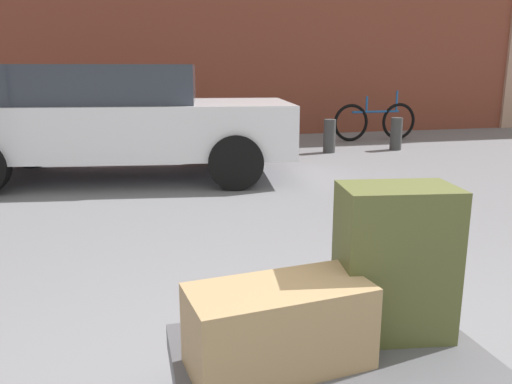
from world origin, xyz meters
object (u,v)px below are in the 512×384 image
(luggage_cart, at_px, (336,379))
(parked_car, at_px, (115,118))
(duffel_bag_tan_front_left, at_px, (279,326))
(suitcase_olive_center, at_px, (395,261))
(bollard_kerb_mid, at_px, (396,134))
(bollard_kerb_near, at_px, (329,136))
(bicycle_leaning, at_px, (375,121))

(luggage_cart, bearing_deg, parked_car, 99.05)
(luggage_cart, bearing_deg, duffel_bag_tan_front_left, 170.27)
(suitcase_olive_center, xyz_separation_m, bollard_kerb_mid, (3.53, 6.34, -0.36))
(bollard_kerb_mid, bearing_deg, bollard_kerb_near, 180.00)
(luggage_cart, distance_m, duffel_bag_tan_front_left, 0.31)
(luggage_cart, distance_m, bollard_kerb_mid, 7.54)
(suitcase_olive_center, bearing_deg, parked_car, 111.11)
(suitcase_olive_center, height_order, bicycle_leaning, bicycle_leaning)
(parked_car, xyz_separation_m, bollard_kerb_mid, (4.66, 1.24, -0.48))
(bollard_kerb_mid, bearing_deg, bicycle_leaning, 79.97)
(suitcase_olive_center, bearing_deg, bollard_kerb_mid, 69.47)
(suitcase_olive_center, distance_m, bicycle_leaning, 8.45)
(parked_car, xyz_separation_m, bollard_kerb_near, (3.43, 1.24, -0.48))
(suitcase_olive_center, bearing_deg, luggage_cart, -143.49)
(duffel_bag_tan_front_left, bearing_deg, parked_car, 89.94)
(bicycle_leaning, relative_size, bollard_kerb_mid, 3.16)
(duffel_bag_tan_front_left, bearing_deg, bollard_kerb_mid, 51.07)
(luggage_cart, height_order, suitcase_olive_center, suitcase_olive_center)
(suitcase_olive_center, xyz_separation_m, bicycle_leaning, (3.75, 7.56, -0.27))
(duffel_bag_tan_front_left, height_order, bollard_kerb_mid, duffel_bag_tan_front_left)
(bollard_kerb_near, relative_size, bollard_kerb_mid, 1.00)
(duffel_bag_tan_front_left, bearing_deg, bicycle_leaning, 54.11)
(bollard_kerb_near, distance_m, bollard_kerb_mid, 1.24)
(bollard_kerb_near, bearing_deg, duffel_bag_tan_front_left, -113.43)
(luggage_cart, height_order, parked_car, parked_car)
(duffel_bag_tan_front_left, xyz_separation_m, bollard_kerb_mid, (4.03, 6.46, -0.21))
(bollard_kerb_near, bearing_deg, luggage_cart, -111.75)
(luggage_cart, distance_m, bicycle_leaning, 8.71)
(suitcase_olive_center, distance_m, bollard_kerb_mid, 7.26)
(luggage_cart, relative_size, duffel_bag_tan_front_left, 1.82)
(duffel_bag_tan_front_left, xyz_separation_m, bollard_kerb_near, (2.80, 6.46, -0.21))
(bicycle_leaning, height_order, bollard_kerb_mid, bicycle_leaning)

